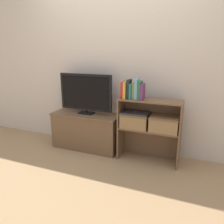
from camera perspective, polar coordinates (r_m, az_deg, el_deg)
ground_plane at (r=3.06m, az=-1.03°, el=-11.79°), size 16.00×16.00×0.00m
wall_back at (r=3.12m, az=1.99°, el=11.82°), size 10.00×0.05×2.40m
tv_stand at (r=3.28m, az=-6.55°, el=-4.81°), size 1.00×0.42×0.53m
tv at (r=3.13m, az=-6.90°, el=4.97°), size 0.79×0.14×0.57m
bookshelf_lower_tier at (r=2.98m, az=9.77°, el=-6.90°), size 0.79×0.29×0.45m
bookshelf_upper_tier at (r=2.84m, az=10.15°, el=0.75°), size 0.79×0.29×0.38m
book_crimson at (r=2.79m, az=2.94°, el=5.80°), size 0.04×0.13×0.21m
book_mustard at (r=2.78m, az=3.66°, el=5.75°), size 0.03×0.16×0.21m
book_charcoal at (r=2.76m, az=4.46°, el=6.00°), size 0.04×0.12×0.24m
book_teal at (r=2.76m, az=5.15°, el=5.44°), size 0.03×0.16×0.19m
book_olive at (r=2.75m, az=5.80°, el=5.75°), size 0.03×0.13×0.23m
book_skyblue at (r=2.73m, az=6.51°, el=6.02°), size 0.04×0.13×0.26m
book_forest at (r=2.73m, az=7.30°, el=5.66°), size 0.03×0.13×0.23m
book_plum at (r=2.72m, az=8.02°, el=5.28°), size 0.03×0.15×0.20m
storage_basket_left at (r=2.86m, az=6.04°, el=-1.98°), size 0.35×0.26×0.19m
storage_basket_right at (r=2.79m, az=13.50°, el=-2.83°), size 0.35×0.26×0.19m
laptop at (r=2.83m, az=6.10°, el=-0.20°), size 0.36×0.24×0.02m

